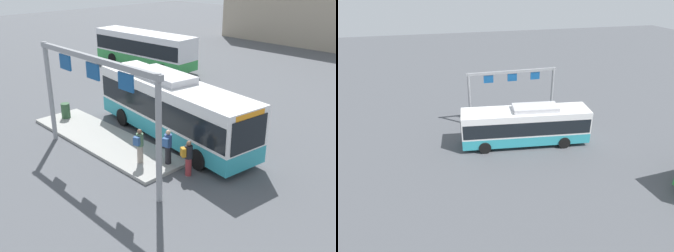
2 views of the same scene
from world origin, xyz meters
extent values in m
plane|color=#4C4F54|center=(0.00, 0.00, 0.00)|extent=(120.00, 120.00, 0.00)
cube|color=#9E9E99|center=(-2.20, -2.92, 0.08)|extent=(10.00, 2.80, 0.16)
cube|color=teal|center=(0.00, 0.00, 0.77)|extent=(10.85, 3.74, 0.85)
cube|color=white|center=(0.00, 0.00, 2.15)|extent=(10.85, 3.74, 1.90)
cube|color=black|center=(0.00, 0.00, 1.95)|extent=(10.65, 3.75, 1.20)
cube|color=black|center=(5.30, -0.63, 2.05)|extent=(0.29, 2.11, 1.50)
cube|color=#B7B7BC|center=(-0.79, 0.09, 3.28)|extent=(3.90, 2.18, 0.36)
cube|color=orange|center=(5.23, -0.62, 2.90)|extent=(0.33, 1.75, 0.28)
cylinder|color=black|center=(3.63, 0.78, 0.50)|extent=(1.03, 0.42, 1.00)
cylinder|color=black|center=(3.35, -1.61, 0.50)|extent=(1.03, 0.42, 1.00)
cylinder|color=black|center=(-2.95, 1.56, 0.50)|extent=(1.03, 0.42, 1.00)
cylinder|color=black|center=(-3.24, -0.82, 0.50)|extent=(1.03, 0.42, 1.00)
cube|color=green|center=(-13.07, 9.22, 0.77)|extent=(10.55, 3.26, 0.85)
cube|color=white|center=(-13.07, 9.22, 2.15)|extent=(10.55, 3.26, 1.90)
cube|color=black|center=(-13.07, 9.22, 1.95)|extent=(10.35, 3.28, 1.20)
cylinder|color=black|center=(-9.77, 10.66, 0.50)|extent=(1.02, 0.37, 1.00)
cylinder|color=black|center=(-9.60, 8.27, 0.50)|extent=(1.02, 0.37, 1.00)
cylinder|color=black|center=(-16.15, 10.19, 0.50)|extent=(1.02, 0.37, 1.00)
cylinder|color=black|center=(-15.98, 7.80, 0.50)|extent=(1.02, 0.37, 1.00)
cylinder|color=black|center=(2.21, -2.42, 0.58)|extent=(0.36, 0.36, 0.85)
cylinder|color=#334C8C|center=(2.21, -2.42, 1.31)|extent=(0.44, 0.44, 0.60)
sphere|color=tan|center=(2.21, -2.42, 1.72)|extent=(0.22, 0.22, 0.22)
cube|color=#335993|center=(2.30, -2.66, 1.34)|extent=(0.33, 0.27, 0.40)
cylinder|color=maroon|center=(3.42, -2.33, 0.42)|extent=(0.37, 0.37, 0.85)
cylinder|color=black|center=(3.42, -2.33, 1.15)|extent=(0.45, 0.45, 0.60)
sphere|color=brown|center=(3.42, -2.33, 1.56)|extent=(0.22, 0.22, 0.22)
cube|color=#BF7F1E|center=(3.31, -2.57, 1.18)|extent=(0.33, 0.28, 0.40)
cylinder|color=gray|center=(1.24, -3.28, 0.58)|extent=(0.35, 0.35, 0.85)
cylinder|color=#476B4C|center=(1.24, -3.28, 1.31)|extent=(0.43, 0.43, 0.60)
sphere|color=brown|center=(1.24, -3.28, 1.72)|extent=(0.22, 0.22, 0.22)
cube|color=#335993|center=(1.32, -3.52, 1.34)|extent=(0.32, 0.26, 0.40)
cylinder|color=gray|center=(-4.21, -4.65, 2.60)|extent=(0.24, 0.24, 5.20)
cylinder|color=gray|center=(4.03, -4.65, 2.60)|extent=(0.24, 0.24, 5.20)
cube|color=gray|center=(-0.09, -4.65, 5.05)|extent=(8.64, 0.20, 0.24)
cube|color=#144C8C|center=(-2.35, -4.65, 4.50)|extent=(0.90, 0.08, 0.70)
cube|color=#144C8C|center=(-0.09, -4.65, 4.50)|extent=(0.90, 0.08, 0.70)
cube|color=#144C8C|center=(2.18, -4.65, 4.50)|extent=(0.90, 0.08, 0.70)
cylinder|color=#2D5133|center=(-6.22, -2.82, 0.61)|extent=(0.52, 0.52, 0.90)
camera|label=1|loc=(13.83, -13.54, 8.71)|focal=41.84mm
camera|label=2|loc=(6.99, 21.12, 12.78)|focal=31.43mm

